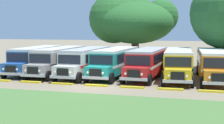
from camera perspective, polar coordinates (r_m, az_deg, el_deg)
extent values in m
plane|color=#84755B|center=(27.14, -3.12, -4.44)|extent=(220.00, 220.00, 0.00)
cube|color=#4C7538|center=(20.40, -10.18, -7.96)|extent=(80.00, 9.70, 0.01)
cube|color=#23519E|center=(37.33, -12.93, 0.63)|extent=(3.18, 9.36, 2.10)
cube|color=silver|center=(37.35, -12.92, 0.38)|extent=(3.21, 9.38, 0.24)
cube|color=black|center=(37.05, -10.97, 1.41)|extent=(0.64, 7.98, 0.80)
cube|color=black|center=(38.11, -14.49, 1.45)|extent=(0.64, 7.98, 0.80)
cube|color=beige|center=(37.25, -12.97, 2.41)|extent=(3.09, 9.26, 0.22)
cube|color=#23519E|center=(32.69, -16.82, -1.11)|extent=(2.30, 1.56, 1.05)
cube|color=black|center=(32.04, -17.46, -1.22)|extent=(1.10, 0.18, 0.70)
cube|color=#B7B7BC|center=(32.06, -17.47, -2.00)|extent=(2.41, 0.38, 0.24)
cube|color=black|center=(33.17, -16.32, 0.78)|extent=(2.20, 0.22, 0.84)
cube|color=silver|center=(41.56, -10.24, 1.06)|extent=(0.90, 0.13, 1.30)
sphere|color=#EAE5C6|center=(31.66, -16.40, -1.27)|extent=(0.20, 0.20, 0.20)
sphere|color=#EAE5C6|center=(32.35, -18.58, -1.19)|extent=(0.20, 0.20, 0.20)
cylinder|color=black|center=(32.28, -14.84, -2.08)|extent=(0.35, 1.02, 1.00)
cylinder|color=black|center=(33.43, -18.52, -1.93)|extent=(0.35, 1.02, 1.00)
cylinder|color=black|center=(39.71, -9.50, -0.52)|extent=(0.35, 1.02, 1.00)
cylinder|color=black|center=(40.65, -12.65, -0.44)|extent=(0.35, 1.02, 1.00)
cube|color=#9E9993|center=(35.60, -9.06, 0.46)|extent=(2.63, 9.23, 2.10)
cube|color=#282828|center=(35.62, -9.06, 0.19)|extent=(2.66, 9.25, 0.24)
cube|color=black|center=(35.32, -7.00, 1.26)|extent=(0.15, 8.00, 0.80)
cube|color=black|center=(36.37, -10.70, 1.34)|extent=(0.15, 8.00, 0.80)
cube|color=beige|center=(35.51, -9.09, 2.32)|extent=(2.54, 9.13, 0.22)
cube|color=#9E9993|center=(30.95, -13.13, -1.40)|extent=(2.22, 1.43, 1.05)
cube|color=black|center=(30.30, -13.80, -1.51)|extent=(1.10, 0.12, 0.70)
cube|color=#B7B7BC|center=(30.32, -13.82, -2.33)|extent=(2.40, 0.23, 0.24)
cube|color=black|center=(31.42, -12.59, 0.60)|extent=(2.20, 0.09, 0.84)
cube|color=#282828|center=(39.84, -6.30, 0.91)|extent=(0.90, 0.07, 1.30)
sphere|color=#EAE5C6|center=(29.92, -12.68, -1.58)|extent=(0.20, 0.20, 0.20)
sphere|color=#EAE5C6|center=(30.61, -14.99, -1.47)|extent=(0.20, 0.20, 0.20)
cylinder|color=black|center=(30.55, -11.04, -2.44)|extent=(0.29, 1.00, 1.00)
cylinder|color=black|center=(31.69, -14.93, -2.23)|extent=(0.29, 1.00, 1.00)
cylinder|color=black|center=(37.99, -5.51, -0.75)|extent=(0.29, 1.00, 1.00)
cylinder|color=black|center=(38.92, -8.81, -0.64)|extent=(0.29, 1.00, 1.00)
cube|color=silver|center=(34.19, -4.35, 0.30)|extent=(2.58, 9.22, 2.10)
cube|color=red|center=(34.20, -4.35, 0.02)|extent=(2.61, 9.24, 0.24)
cube|color=black|center=(33.99, -2.18, 1.12)|extent=(0.11, 8.00, 0.80)
cube|color=black|center=(34.90, -6.12, 1.22)|extent=(0.11, 8.00, 0.80)
cube|color=#B2B2B7|center=(34.10, -4.37, 2.24)|extent=(2.50, 9.12, 0.22)
cube|color=silver|center=(29.40, -8.08, -1.67)|extent=(2.21, 1.42, 1.05)
cube|color=black|center=(28.73, -8.70, -1.81)|extent=(1.10, 0.11, 0.70)
cube|color=#B7B7BC|center=(28.76, -8.72, -2.67)|extent=(2.40, 0.22, 0.24)
cube|color=black|center=(29.89, -7.56, 0.43)|extent=(2.20, 0.08, 0.84)
cube|color=red|center=(38.52, -1.87, 0.78)|extent=(0.90, 0.07, 1.30)
sphere|color=#EAE5C6|center=(28.39, -7.47, -1.88)|extent=(0.20, 0.20, 0.20)
sphere|color=#EAE5C6|center=(28.99, -9.99, -1.76)|extent=(0.20, 0.20, 0.20)
cylinder|color=black|center=(29.08, -5.83, -2.77)|extent=(0.29, 1.00, 1.00)
cylinder|color=black|center=(30.08, -10.06, -2.55)|extent=(0.29, 1.00, 1.00)
cylinder|color=black|center=(36.72, -0.90, -0.95)|extent=(0.29, 1.00, 1.00)
cylinder|color=black|center=(37.51, -4.39, -0.83)|extent=(0.29, 1.00, 1.00)
cube|color=teal|center=(33.68, 0.74, 0.23)|extent=(2.79, 9.28, 2.10)
cube|color=white|center=(33.70, 0.74, -0.05)|extent=(2.82, 9.30, 0.24)
cube|color=black|center=(33.57, 2.97, 1.06)|extent=(0.30, 8.00, 0.80)
cube|color=black|center=(34.32, -1.13, 1.17)|extent=(0.30, 8.00, 0.80)
cube|color=silver|center=(33.59, 0.75, 2.20)|extent=(2.71, 9.17, 0.22)
cube|color=teal|center=(28.76, -2.42, -1.79)|extent=(2.24, 1.47, 1.05)
cube|color=black|center=(28.07, -2.95, -1.93)|extent=(1.10, 0.14, 0.70)
cube|color=#B7B7BC|center=(28.10, -2.98, -2.80)|extent=(2.41, 0.28, 0.24)
cube|color=black|center=(29.27, -1.97, 0.37)|extent=(2.20, 0.13, 0.84)
cube|color=white|center=(38.11, 2.82, 0.72)|extent=(0.90, 0.09, 1.30)
sphere|color=#EAE5C6|center=(27.78, -1.64, -2.00)|extent=(0.20, 0.20, 0.20)
sphere|color=#EAE5C6|center=(28.29, -4.31, -1.88)|extent=(0.20, 0.20, 0.20)
cylinder|color=black|center=(28.53, -0.09, -2.91)|extent=(0.31, 1.01, 1.00)
cylinder|color=black|center=(29.37, -4.54, -2.68)|extent=(0.31, 1.01, 1.00)
cylinder|color=black|center=(36.34, 3.97, -1.04)|extent=(0.31, 1.01, 1.00)
cylinder|color=black|center=(37.00, 0.36, -0.90)|extent=(0.31, 1.01, 1.00)
cube|color=red|center=(33.16, 6.44, 0.11)|extent=(2.81, 9.28, 2.10)
cube|color=white|center=(33.17, 6.43, -0.18)|extent=(2.84, 9.30, 0.24)
cube|color=black|center=(33.17, 8.70, 0.95)|extent=(0.31, 8.00, 0.80)
cube|color=black|center=(33.68, 4.44, 1.07)|extent=(0.31, 8.00, 0.80)
cube|color=#B2B2B7|center=(33.06, 6.46, 2.11)|extent=(2.73, 9.18, 0.22)
cube|color=red|center=(28.08, 4.20, -1.98)|extent=(2.25, 1.47, 1.05)
cube|color=black|center=(27.37, 3.82, -2.13)|extent=(1.10, 0.14, 0.70)
cube|color=#B7B7BC|center=(27.40, 3.79, -3.03)|extent=(2.41, 0.28, 0.24)
cube|color=black|center=(28.61, 4.54, 0.23)|extent=(2.20, 0.13, 0.84)
cube|color=white|center=(37.68, 7.88, 0.61)|extent=(0.90, 0.09, 1.30)
sphere|color=#EAE5C6|center=(27.16, 5.22, -2.20)|extent=(0.20, 0.20, 0.20)
sphere|color=#EAE5C6|center=(27.50, 2.38, -2.08)|extent=(0.20, 0.20, 0.20)
cylinder|color=black|center=(27.99, 6.62, -3.12)|extent=(0.31, 1.01, 1.00)
cylinder|color=black|center=(28.57, 1.90, -2.90)|extent=(0.31, 1.01, 1.00)
cylinder|color=black|center=(35.99, 9.27, -1.17)|extent=(0.31, 1.01, 1.00)
cylinder|color=black|center=(36.44, 5.54, -1.03)|extent=(0.31, 1.01, 1.00)
cube|color=yellow|center=(32.55, 11.60, -0.08)|extent=(3.19, 9.36, 2.10)
cube|color=black|center=(32.57, 11.59, -0.38)|extent=(3.23, 9.39, 0.24)
cube|color=black|center=(32.82, 13.84, 0.79)|extent=(0.65, 7.98, 0.80)
cube|color=black|center=(32.83, 9.40, 0.88)|extent=(0.65, 7.98, 0.80)
cube|color=beige|center=(32.45, 11.64, 1.95)|extent=(3.11, 9.26, 0.22)
cube|color=yellow|center=(27.35, 11.50, -2.29)|extent=(2.30, 1.56, 1.05)
cube|color=black|center=(26.61, 11.48, -2.46)|extent=(1.10, 0.18, 0.70)
cube|color=#B7B7BC|center=(26.64, 11.46, -3.39)|extent=(2.41, 0.38, 0.24)
cube|color=black|center=(27.89, 11.55, -0.02)|extent=(2.20, 0.23, 0.84)
cube|color=black|center=(37.16, 11.65, 0.47)|extent=(0.90, 0.13, 1.30)
sphere|color=#EAE5C6|center=(26.57, 12.99, -2.51)|extent=(0.20, 0.20, 0.20)
sphere|color=#EAE5C6|center=(26.58, 9.97, -2.44)|extent=(0.20, 0.20, 0.20)
cylinder|color=black|center=(27.54, 13.98, -3.40)|extent=(0.36, 1.02, 1.00)
cylinder|color=black|center=(27.56, 8.98, -3.29)|extent=(0.36, 1.02, 1.00)
cylinder|color=black|center=(35.66, 13.53, -1.32)|extent=(0.36, 1.02, 1.00)
cylinder|color=black|center=(35.67, 9.67, -1.24)|extent=(0.36, 1.02, 1.00)
cube|color=orange|center=(32.43, 17.25, -0.25)|extent=(3.09, 9.34, 2.10)
cube|color=white|center=(32.45, 17.24, -0.54)|extent=(3.12, 9.36, 0.24)
cube|color=black|center=(32.60, 15.01, 0.73)|extent=(0.56, 7.99, 0.80)
cube|color=silver|center=(32.33, 17.32, 1.80)|extent=(3.00, 9.24, 0.22)
cube|color=orange|center=(27.25, 18.11, -2.50)|extent=(2.29, 1.54, 1.05)
cube|color=black|center=(26.52, 18.26, -2.67)|extent=(1.10, 0.17, 0.70)
cube|color=#B7B7BC|center=(26.55, 18.24, -3.60)|extent=(2.41, 0.36, 0.24)
cube|color=black|center=(27.79, 18.04, -0.21)|extent=(2.20, 0.20, 0.84)
cube|color=white|center=(37.03, 16.68, 0.33)|extent=(0.90, 0.12, 1.30)
sphere|color=#EAE5C6|center=(26.41, 16.76, -2.66)|extent=(0.20, 0.20, 0.20)
cylinder|color=black|center=(27.34, 15.54, -3.51)|extent=(0.34, 1.02, 1.00)
cylinder|color=black|center=(35.63, 18.74, -1.47)|extent=(0.34, 1.02, 1.00)
cylinder|color=black|center=(35.45, 14.88, -1.39)|extent=(0.34, 1.02, 1.00)
cube|color=yellow|center=(31.83, -19.02, -3.09)|extent=(2.00, 0.36, 0.15)
cube|color=yellow|center=(30.14, -14.15, -3.43)|extent=(2.00, 0.36, 0.15)
cube|color=yellow|center=(28.69, -8.74, -3.79)|extent=(2.00, 0.36, 0.15)
cube|color=yellow|center=(27.53, -2.82, -4.13)|extent=(2.00, 0.36, 0.15)
cube|color=yellow|center=(26.68, 3.57, -4.46)|extent=(2.00, 0.36, 0.15)
cube|color=yellow|center=(26.18, 10.28, -4.74)|extent=(2.00, 0.36, 0.15)
cube|color=yellow|center=(26.05, 17.17, -4.96)|extent=(2.00, 0.36, 0.15)
cylinder|color=brown|center=(46.12, 4.09, 1.98)|extent=(1.04, 1.04, 3.50)
ellipsoid|color=#286028|center=(46.03, 4.12, 6.93)|extent=(10.77, 11.59, 5.94)
sphere|color=#286028|center=(46.88, 8.62, 7.93)|extent=(4.89, 4.89, 4.89)
sphere|color=#286028|center=(45.88, 0.31, 7.66)|extent=(6.97, 6.97, 6.97)
sphere|color=#286028|center=(48.67, 4.80, 7.85)|extent=(5.75, 5.75, 5.75)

